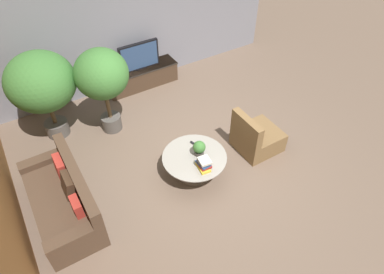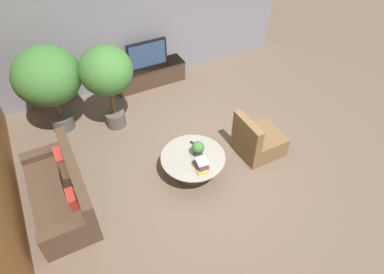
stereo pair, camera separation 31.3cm
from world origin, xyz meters
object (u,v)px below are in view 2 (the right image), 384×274
object	(u,v)px
coffee_table	(193,162)
potted_palm_corner	(107,73)
television	(147,55)
armchair_wicker	(257,141)
potted_plant_tabletop	(198,148)
media_console	(149,75)
potted_palm_tall	(48,78)
couch_by_wall	(62,193)

from	to	relation	value
coffee_table	potted_palm_corner	world-z (taller)	potted_palm_corner
television	potted_palm_corner	bearing A→B (deg)	-137.91
television	armchair_wicker	xyz separation A→B (m)	(0.96, -3.09, -0.52)
television	potted_palm_corner	distance (m)	1.69
television	potted_plant_tabletop	bearing A→B (deg)	-95.44
media_console	coffee_table	size ratio (longest dim) A/B	1.52
potted_palm_tall	potted_palm_corner	distance (m)	1.09
coffee_table	couch_by_wall	xyz separation A→B (m)	(-2.21, 0.39, -0.02)
television	armchair_wicker	distance (m)	3.27
media_console	potted_plant_tabletop	distance (m)	3.05
television	media_console	bearing A→B (deg)	90.00
coffee_table	potted_palm_corner	bearing A→B (deg)	112.74
couch_by_wall	potted_plant_tabletop	xyz separation A→B (m)	(2.32, -0.38, 0.30)
coffee_table	potted_palm_corner	distance (m)	2.31
potted_plant_tabletop	armchair_wicker	bearing A→B (deg)	-3.33
media_console	coffee_table	distance (m)	3.05
potted_palm_corner	potted_palm_tall	bearing A→B (deg)	156.88
media_console	television	bearing A→B (deg)	-90.00
television	potted_palm_corner	world-z (taller)	potted_palm_corner
television	armchair_wicker	world-z (taller)	television
coffee_table	potted_palm_tall	bearing A→B (deg)	127.50
media_console	potted_palm_tall	distance (m)	2.50
potted_plant_tabletop	couch_by_wall	bearing A→B (deg)	170.62
armchair_wicker	potted_palm_tall	world-z (taller)	potted_palm_tall
potted_plant_tabletop	potted_palm_tall	bearing A→B (deg)	129.11
media_console	potted_palm_corner	size ratio (longest dim) A/B	0.96
media_console	potted_palm_tall	bearing A→B (deg)	-163.40
media_console	couch_by_wall	bearing A→B (deg)	-134.68
media_console	potted_palm_tall	world-z (taller)	potted_palm_tall
couch_by_wall	media_console	bearing A→B (deg)	135.32
couch_by_wall	armchair_wicker	bearing A→B (deg)	82.72
media_console	couch_by_wall	world-z (taller)	couch_by_wall
potted_palm_corner	coffee_table	bearing A→B (deg)	-67.26
coffee_table	potted_plant_tabletop	bearing A→B (deg)	5.02
potted_palm_corner	television	bearing A→B (deg)	42.09
potted_palm_tall	potted_palm_corner	xyz separation A→B (m)	(1.00, -0.43, 0.04)
coffee_table	potted_palm_tall	size ratio (longest dim) A/B	0.63
potted_palm_tall	potted_plant_tabletop	world-z (taller)	potted_palm_tall
coffee_table	armchair_wicker	xyz separation A→B (m)	(1.35, -0.06, -0.03)
media_console	potted_palm_corner	distance (m)	1.91
media_console	coffee_table	bearing A→B (deg)	-97.31
armchair_wicker	potted_palm_corner	size ratio (longest dim) A/B	0.48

